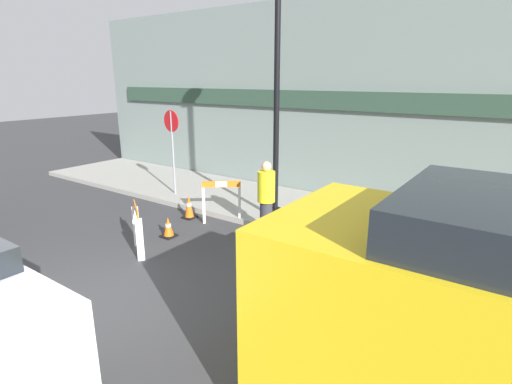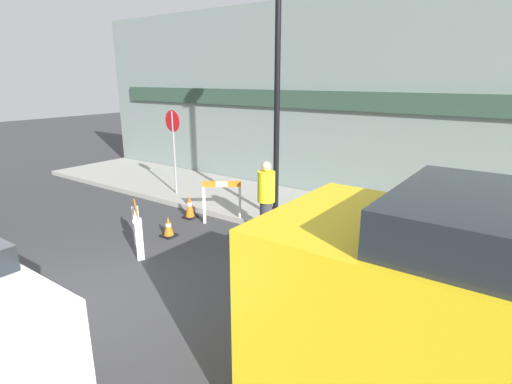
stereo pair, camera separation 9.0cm
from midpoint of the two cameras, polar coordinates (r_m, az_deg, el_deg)
name	(u,v)px [view 2 (the right image)]	position (r m, az deg, el deg)	size (l,w,h in m)	color
ground_plane	(70,315)	(6.77, -24.66, -15.70)	(60.00, 60.00, 0.00)	#38383A
sidewalk_slab	(285,207)	(10.67, 4.45, -2.20)	(18.00, 3.12, 0.14)	#9E9B93
storefront_facade	(318,101)	(11.58, 9.07, 12.65)	(18.00, 0.22, 5.50)	gray
streetlamp_post	(278,60)	(9.13, 3.40, 18.37)	(0.44, 0.44, 5.70)	black
stop_sign	(173,139)	(11.59, -11.49, 7.47)	(0.60, 0.06, 2.39)	gray
barricade_0	(137,227)	(8.29, -16.30, -4.81)	(0.76, 0.57, 1.00)	white
barricade_1	(315,253)	(6.96, 8.81, -8.60)	(0.42, 0.72, 0.98)	white
barricade_2	(222,200)	(9.60, -4.61, -1.14)	(0.80, 0.67, 1.04)	white
traffic_cone_0	(331,238)	(8.30, 10.91, -6.50)	(0.30, 0.30, 0.54)	black
traffic_cone_1	(168,227)	(9.04, -12.12, -4.93)	(0.30, 0.30, 0.46)	black
traffic_cone_2	(313,229)	(8.42, 8.48, -5.29)	(0.30, 0.30, 0.74)	black
traffic_cone_3	(190,207)	(10.10, -9.22, -2.06)	(0.30, 0.30, 0.61)	black
traffic_cone_4	(360,245)	(8.08, 14.98, -7.31)	(0.30, 0.30, 0.57)	black
person_worker	(266,197)	(8.65, 1.76, -0.75)	(0.49, 0.49, 1.69)	#33333D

